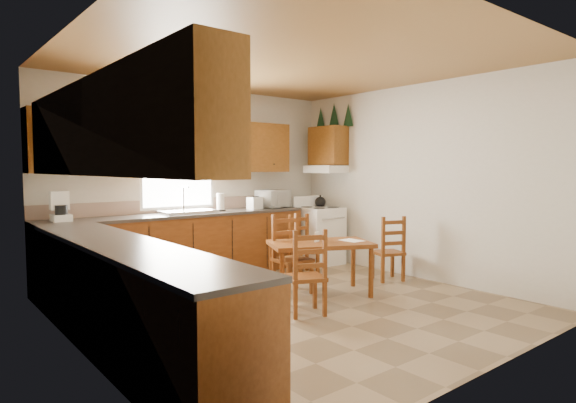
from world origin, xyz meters
TOP-DOWN VIEW (x-y plane):
  - floor at (0.00, 0.00)m, footprint 4.50×4.50m
  - ceiling at (0.00, 0.00)m, footprint 4.50×4.50m
  - wall_left at (-2.25, 0.00)m, footprint 4.50×4.50m
  - wall_right at (2.25, 0.00)m, footprint 4.50×4.50m
  - wall_back at (0.00, 2.25)m, footprint 4.50×4.50m
  - wall_front at (0.00, -2.25)m, footprint 4.50×4.50m
  - lower_cab_back at (-0.38, 1.95)m, footprint 3.75×0.60m
  - lower_cab_left at (-1.95, -0.15)m, footprint 0.60×3.60m
  - counter_back at (-0.38, 1.95)m, footprint 3.75×0.63m
  - counter_left at (-1.95, -0.15)m, footprint 0.63×3.60m
  - backsplash at (-0.38, 2.24)m, footprint 3.75×0.01m
  - upper_cab_back_left at (-1.55, 2.08)m, footprint 1.41×0.33m
  - upper_cab_back_right at (0.86, 2.08)m, footprint 1.25×0.33m
  - upper_cab_left at (-2.08, -0.15)m, footprint 0.33×3.60m
  - upper_cab_stove at (2.08, 1.65)m, footprint 0.33×0.62m
  - range_hood at (2.03, 1.65)m, footprint 0.44×0.62m
  - window_frame at (-0.30, 2.22)m, footprint 1.13×0.02m
  - window_pane at (-0.30, 2.21)m, footprint 1.05×0.01m
  - window_valance at (-0.30, 2.19)m, footprint 1.19×0.01m
  - sink_basin at (-0.30, 1.95)m, footprint 0.75×0.45m
  - pine_decal_a at (2.21, 1.33)m, footprint 0.22×0.22m
  - pine_decal_b at (2.21, 1.65)m, footprint 0.22×0.22m
  - pine_decal_c at (2.21, 1.97)m, footprint 0.22×0.22m
  - stove at (1.87, 1.61)m, footprint 0.64×0.66m
  - coffeemaker at (-1.92, 1.95)m, footprint 0.25×0.28m
  - paper_towel at (0.21, 1.92)m, footprint 0.12×0.12m
  - toaster at (0.80, 1.90)m, footprint 0.25×0.19m
  - microwave at (1.17, 1.93)m, footprint 0.53×0.44m
  - dining_table at (0.57, 0.20)m, footprint 1.38×1.13m
  - chair_near_left at (-0.08, -0.28)m, footprint 0.49×0.48m
  - chair_near_right at (1.81, 0.17)m, footprint 0.48×0.47m
  - chair_far_left at (0.35, 0.45)m, footprint 0.43×0.41m
  - chair_far_right at (1.19, 1.21)m, footprint 0.40×0.38m
  - table_paper at (0.94, 0.03)m, footprint 0.21×0.27m
  - table_card at (0.54, 0.23)m, footprint 0.09×0.05m

SIDE VIEW (x-z plane):
  - floor at x=0.00m, z-range 0.00..0.00m
  - dining_table at x=0.57m, z-range 0.00..0.65m
  - chair_far_right at x=1.19m, z-range 0.00..0.85m
  - lower_cab_back at x=-0.38m, z-range 0.00..0.88m
  - lower_cab_left at x=-1.95m, z-range 0.00..0.88m
  - chair_near_right at x=1.81m, z-range 0.00..0.88m
  - stove at x=1.87m, z-range 0.00..0.89m
  - chair_near_left at x=-0.08m, z-range 0.00..0.90m
  - chair_far_left at x=0.35m, z-range 0.00..0.96m
  - table_paper at x=0.94m, z-range 0.65..0.65m
  - table_card at x=0.54m, z-range 0.65..0.77m
  - counter_back at x=-0.38m, z-range 0.88..0.92m
  - counter_left at x=-1.95m, z-range 0.88..0.92m
  - sink_basin at x=-0.30m, z-range 0.92..0.96m
  - backsplash at x=-0.38m, z-range 0.92..1.10m
  - toaster at x=0.80m, z-range 0.92..1.10m
  - paper_towel at x=0.21m, z-range 0.92..1.18m
  - microwave at x=1.17m, z-range 0.92..1.20m
  - coffeemaker at x=-1.92m, z-range 0.92..1.27m
  - wall_left at x=-2.25m, z-range 1.35..1.35m
  - wall_right at x=2.25m, z-range 1.35..1.35m
  - wall_back at x=0.00m, z-range 1.35..1.35m
  - wall_front at x=0.00m, z-range 1.35..1.35m
  - range_hood at x=2.03m, z-range 1.46..1.58m
  - window_frame at x=-0.30m, z-range 0.96..2.14m
  - window_pane at x=-0.30m, z-range 1.00..2.10m
  - upper_cab_back_left at x=-1.55m, z-range 1.48..2.23m
  - upper_cab_back_right at x=0.86m, z-range 1.48..2.23m
  - upper_cab_left at x=-2.08m, z-range 1.48..2.23m
  - upper_cab_stove at x=2.08m, z-range 1.59..2.21m
  - window_valance at x=-0.30m, z-range 1.93..2.17m
  - pine_decal_a at x=2.21m, z-range 2.20..2.56m
  - pine_decal_c at x=2.21m, z-range 2.20..2.56m
  - pine_decal_b at x=2.21m, z-range 2.24..2.60m
  - ceiling at x=0.00m, z-range 2.70..2.70m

